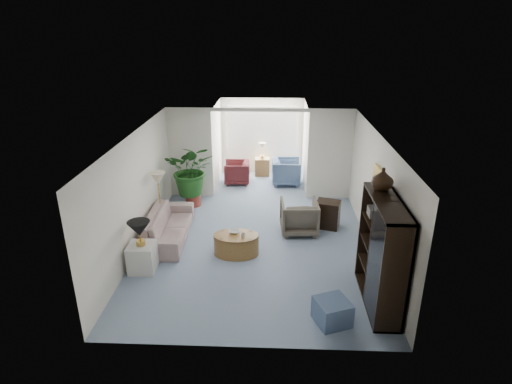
{
  "coord_description": "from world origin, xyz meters",
  "views": [
    {
      "loc": [
        0.37,
        -8.12,
        4.6
      ],
      "look_at": [
        0.0,
        0.6,
        1.1
      ],
      "focal_mm": 29.91,
      "sensor_mm": 36.0,
      "label": 1
    }
  ],
  "objects_px": {
    "ottoman": "(332,312)",
    "sunroom_chair_maroon": "(237,172)",
    "sunroom_chair_blue": "(286,172)",
    "sunroom_table": "(262,167)",
    "sofa": "(168,226)",
    "plant_pot": "(193,200)",
    "coffee_bowl": "(234,232)",
    "entertainment_cabinet": "(382,253)",
    "coffee_cup": "(243,235)",
    "coffee_table": "(236,244)",
    "framed_picture": "(378,179)",
    "table_lamp": "(139,229)",
    "floor_lamp": "(158,178)",
    "side_table_dark": "(328,214)",
    "end_table": "(142,257)",
    "wingback_chair": "(299,217)",
    "cabinet_urn": "(383,179)"
  },
  "relations": [
    {
      "from": "sunroom_chair_blue",
      "to": "sunroom_table",
      "type": "distance_m",
      "value": 1.07
    },
    {
      "from": "floor_lamp",
      "to": "framed_picture",
      "type": "bearing_deg",
      "value": -12.76
    },
    {
      "from": "sofa",
      "to": "cabinet_urn",
      "type": "relative_size",
      "value": 5.55
    },
    {
      "from": "coffee_cup",
      "to": "sunroom_chair_maroon",
      "type": "xyz_separation_m",
      "value": [
        -0.5,
        4.38,
        -0.16
      ]
    },
    {
      "from": "wingback_chair",
      "to": "sunroom_table",
      "type": "bearing_deg",
      "value": -79.57
    },
    {
      "from": "coffee_cup",
      "to": "ottoman",
      "type": "distance_m",
      "value": 2.61
    },
    {
      "from": "sunroom_chair_blue",
      "to": "sunroom_table",
      "type": "relative_size",
      "value": 1.52
    },
    {
      "from": "ottoman",
      "to": "plant_pot",
      "type": "xyz_separation_m",
      "value": [
        -3.13,
        4.67,
        -0.05
      ]
    },
    {
      "from": "ottoman",
      "to": "sunroom_chair_blue",
      "type": "bearing_deg",
      "value": 95.33
    },
    {
      "from": "coffee_bowl",
      "to": "wingback_chair",
      "type": "height_order",
      "value": "wingback_chair"
    },
    {
      "from": "floor_lamp",
      "to": "side_table_dark",
      "type": "relative_size",
      "value": 0.55
    },
    {
      "from": "coffee_table",
      "to": "entertainment_cabinet",
      "type": "distance_m",
      "value": 3.12
    },
    {
      "from": "sofa",
      "to": "plant_pot",
      "type": "relative_size",
      "value": 5.41
    },
    {
      "from": "wingback_chair",
      "to": "plant_pot",
      "type": "bearing_deg",
      "value": -31.11
    },
    {
      "from": "coffee_bowl",
      "to": "sunroom_chair_maroon",
      "type": "height_order",
      "value": "sunroom_chair_maroon"
    },
    {
      "from": "table_lamp",
      "to": "coffee_bowl",
      "type": "distance_m",
      "value": 1.97
    },
    {
      "from": "table_lamp",
      "to": "sofa",
      "type": "bearing_deg",
      "value": 81.57
    },
    {
      "from": "sofa",
      "to": "sunroom_chair_blue",
      "type": "relative_size",
      "value": 2.55
    },
    {
      "from": "plant_pot",
      "to": "sunroom_chair_blue",
      "type": "xyz_separation_m",
      "value": [
        2.53,
        1.75,
        0.23
      ]
    },
    {
      "from": "floor_lamp",
      "to": "sunroom_chair_blue",
      "type": "relative_size",
      "value": 0.42
    },
    {
      "from": "framed_picture",
      "to": "sunroom_chair_blue",
      "type": "height_order",
      "value": "framed_picture"
    },
    {
      "from": "wingback_chair",
      "to": "sunroom_table",
      "type": "relative_size",
      "value": 1.53
    },
    {
      "from": "framed_picture",
      "to": "table_lamp",
      "type": "bearing_deg",
      "value": -169.99
    },
    {
      "from": "entertainment_cabinet",
      "to": "sunroom_chair_maroon",
      "type": "xyz_separation_m",
      "value": [
        -2.96,
        5.81,
        -0.62
      ]
    },
    {
      "from": "coffee_bowl",
      "to": "sunroom_table",
      "type": "bearing_deg",
      "value": 84.73
    },
    {
      "from": "end_table",
      "to": "sunroom_chair_maroon",
      "type": "height_order",
      "value": "sunroom_chair_maroon"
    },
    {
      "from": "floor_lamp",
      "to": "sofa",
      "type": "bearing_deg",
      "value": -60.98
    },
    {
      "from": "end_table",
      "to": "coffee_cup",
      "type": "relative_size",
      "value": 5.51
    },
    {
      "from": "coffee_table",
      "to": "framed_picture",
      "type": "bearing_deg",
      "value": 2.27
    },
    {
      "from": "floor_lamp",
      "to": "sunroom_chair_maroon",
      "type": "xyz_separation_m",
      "value": [
        1.55,
        3.09,
        -0.91
      ]
    },
    {
      "from": "ottoman",
      "to": "sunroom_chair_maroon",
      "type": "height_order",
      "value": "sunroom_chair_maroon"
    },
    {
      "from": "coffee_cup",
      "to": "entertainment_cabinet",
      "type": "xyz_separation_m",
      "value": [
        2.46,
        -1.43,
        0.46
      ]
    },
    {
      "from": "table_lamp",
      "to": "sunroom_chair_maroon",
      "type": "xyz_separation_m",
      "value": [
        1.45,
        4.98,
        -0.57
      ]
    },
    {
      "from": "floor_lamp",
      "to": "side_table_dark",
      "type": "height_order",
      "value": "floor_lamp"
    },
    {
      "from": "framed_picture",
      "to": "sunroom_chair_blue",
      "type": "bearing_deg",
      "value": 112.09
    },
    {
      "from": "side_table_dark",
      "to": "entertainment_cabinet",
      "type": "relative_size",
      "value": 0.34
    },
    {
      "from": "sofa",
      "to": "coffee_table",
      "type": "height_order",
      "value": "sofa"
    },
    {
      "from": "sunroom_chair_maroon",
      "to": "sunroom_table",
      "type": "relative_size",
      "value": 1.34
    },
    {
      "from": "wingback_chair",
      "to": "entertainment_cabinet",
      "type": "height_order",
      "value": "entertainment_cabinet"
    },
    {
      "from": "table_lamp",
      "to": "coffee_bowl",
      "type": "height_order",
      "value": "table_lamp"
    },
    {
      "from": "sofa",
      "to": "ottoman",
      "type": "height_order",
      "value": "sofa"
    },
    {
      "from": "coffee_cup",
      "to": "side_table_dark",
      "type": "bearing_deg",
      "value": 37.69
    },
    {
      "from": "floor_lamp",
      "to": "end_table",
      "type": "bearing_deg",
      "value": -86.97
    },
    {
      "from": "coffee_bowl",
      "to": "sunroom_table",
      "type": "height_order",
      "value": "sunroom_table"
    },
    {
      "from": "wingback_chair",
      "to": "sunroom_chair_maroon",
      "type": "bearing_deg",
      "value": -65.07
    },
    {
      "from": "plant_pot",
      "to": "coffee_table",
      "type": "bearing_deg",
      "value": -61.5
    },
    {
      "from": "end_table",
      "to": "coffee_cup",
      "type": "xyz_separation_m",
      "value": [
        1.94,
        0.61,
        0.22
      ]
    },
    {
      "from": "side_table_dark",
      "to": "plant_pot",
      "type": "bearing_deg",
      "value": 161.65
    },
    {
      "from": "sofa",
      "to": "sunroom_chair_maroon",
      "type": "relative_size",
      "value": 2.89
    },
    {
      "from": "plant_pot",
      "to": "sunroom_table",
      "type": "height_order",
      "value": "sunroom_table"
    }
  ]
}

